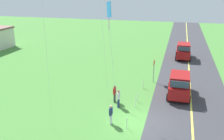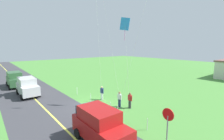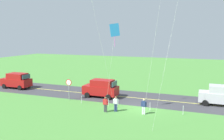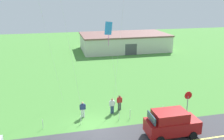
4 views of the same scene
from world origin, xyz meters
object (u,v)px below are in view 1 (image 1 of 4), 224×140
Objects in this scene: stop_sign at (154,66)px; car_parked_east_far at (183,51)px; person_adult_near at (111,114)px; kite_yellow_high at (109,11)px; car_suv_foreground at (179,85)px; person_child_watcher at (115,93)px; person_adult_companion at (118,98)px.

car_parked_east_far is at bearing -16.09° from stop_sign.
person_adult_near is 7.87m from kite_yellow_high.
stop_sign is at bearing 42.22° from car_suv_foreground.
person_child_watcher is 7.39m from kite_yellow_high.
car_parked_east_far is 20.08m from kite_yellow_high.
person_child_watcher is at bearing 154.75° from stop_sign.
person_adult_near is at bearing -161.92° from kite_yellow_high.
car_parked_east_far reaches higher than person_adult_companion.
stop_sign is 1.60× the size of person_adult_companion.
kite_yellow_high is (-1.06, 0.20, 7.31)m from person_child_watcher.
person_adult_near is 2.93m from person_adult_companion.
kite_yellow_high is at bearing 24.03° from person_adult_near.
person_child_watcher is at bearing -10.55° from kite_yellow_high.
stop_sign reaches higher than car_parked_east_far.
person_adult_companion is (2.93, 0.13, 0.00)m from person_adult_near.
car_suv_foreground is at bearing 178.61° from car_parked_east_far.
car_suv_foreground is at bearing -137.78° from stop_sign.
car_parked_east_far is 11.21m from stop_sign.
person_adult_near and person_child_watcher have the same top height.
car_parked_east_far is at bearing -18.98° from kite_yellow_high.
person_adult_companion is at bearing 127.47° from car_suv_foreground.
car_suv_foreground reaches higher than person_child_watcher.
stop_sign is (3.05, 2.77, 0.65)m from car_suv_foreground.
person_adult_near and person_adult_companion have the same top height.
car_suv_foreground is 1.00× the size of car_parked_east_far.
person_adult_near is (-20.57, 5.21, -0.29)m from car_parked_east_far.
kite_yellow_high reaches higher than person_child_watcher.
kite_yellow_high is (-3.99, 5.78, 7.02)m from car_suv_foreground.
car_parked_east_far is at bearing -8.28° from person_adult_near.
stop_sign reaches higher than car_suv_foreground.
stop_sign is 6.68m from person_child_watcher.
kite_yellow_high is at bearing 161.02° from car_parked_east_far.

